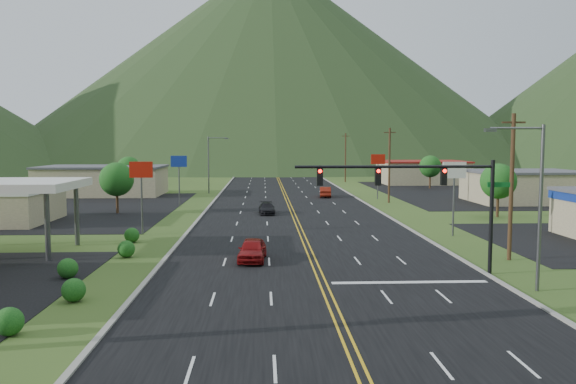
{
  "coord_description": "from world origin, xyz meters",
  "views": [
    {
      "loc": [
        -3.39,
        -19.29,
        8.03
      ],
      "look_at": [
        -1.6,
        20.85,
        4.5
      ],
      "focal_mm": 35.0,
      "sensor_mm": 36.0,
      "label": 1
    }
  ],
  "objects_px": {
    "gas_canopy": "(6,187)",
    "car_red_near": "(252,250)",
    "streetlight_east": "(535,196)",
    "car_red_far": "(325,192)",
    "car_dark_mid": "(267,209)",
    "streetlight_west": "(211,161)",
    "traffic_signal": "(427,188)"
  },
  "relations": [
    {
      "from": "streetlight_west",
      "to": "traffic_signal",
      "type": "bearing_deg",
      "value": -72.03
    },
    {
      "from": "gas_canopy",
      "to": "car_red_near",
      "type": "xyz_separation_m",
      "value": [
        17.86,
        -3.63,
        -4.12
      ]
    },
    {
      "from": "car_red_far",
      "to": "car_red_near",
      "type": "bearing_deg",
      "value": 82.95
    },
    {
      "from": "car_dark_mid",
      "to": "streetlight_east",
      "type": "bearing_deg",
      "value": -69.61
    },
    {
      "from": "car_red_near",
      "to": "car_dark_mid",
      "type": "relative_size",
      "value": 1.03
    },
    {
      "from": "car_red_near",
      "to": "car_red_far",
      "type": "height_order",
      "value": "car_red_far"
    },
    {
      "from": "gas_canopy",
      "to": "car_red_far",
      "type": "height_order",
      "value": "gas_canopy"
    },
    {
      "from": "traffic_signal",
      "to": "streetlight_east",
      "type": "xyz_separation_m",
      "value": [
        4.7,
        -4.0,
        -0.15
      ]
    },
    {
      "from": "streetlight_east",
      "to": "car_red_near",
      "type": "relative_size",
      "value": 2.04
    },
    {
      "from": "car_red_near",
      "to": "streetlight_west",
      "type": "bearing_deg",
      "value": 102.12
    },
    {
      "from": "gas_canopy",
      "to": "car_dark_mid",
      "type": "distance_m",
      "value": 29.08
    },
    {
      "from": "gas_canopy",
      "to": "car_red_near",
      "type": "relative_size",
      "value": 2.27
    },
    {
      "from": "traffic_signal",
      "to": "streetlight_east",
      "type": "relative_size",
      "value": 1.46
    },
    {
      "from": "streetlight_east",
      "to": "streetlight_west",
      "type": "distance_m",
      "value": 64.21
    },
    {
      "from": "streetlight_east",
      "to": "car_red_far",
      "type": "xyz_separation_m",
      "value": [
        -5.36,
        52.95,
        -4.43
      ]
    },
    {
      "from": "streetlight_east",
      "to": "gas_canopy",
      "type": "distance_m",
      "value": 35.28
    },
    {
      "from": "streetlight_east",
      "to": "gas_canopy",
      "type": "xyz_separation_m",
      "value": [
        -33.18,
        12.0,
        -0.31
      ]
    },
    {
      "from": "car_red_near",
      "to": "car_dark_mid",
      "type": "xyz_separation_m",
      "value": [
        1.17,
        25.21,
        -0.13
      ]
    },
    {
      "from": "traffic_signal",
      "to": "streetlight_east",
      "type": "height_order",
      "value": "streetlight_east"
    },
    {
      "from": "traffic_signal",
      "to": "gas_canopy",
      "type": "relative_size",
      "value": 1.31
    },
    {
      "from": "streetlight_east",
      "to": "car_dark_mid",
      "type": "height_order",
      "value": "streetlight_east"
    },
    {
      "from": "streetlight_west",
      "to": "car_dark_mid",
      "type": "bearing_deg",
      "value": -71.76
    },
    {
      "from": "streetlight_west",
      "to": "car_red_far",
      "type": "xyz_separation_m",
      "value": [
        17.5,
        -7.05,
        -4.43
      ]
    },
    {
      "from": "streetlight_west",
      "to": "gas_canopy",
      "type": "xyz_separation_m",
      "value": [
        -10.32,
        -48.0,
        -0.31
      ]
    },
    {
      "from": "streetlight_west",
      "to": "gas_canopy",
      "type": "distance_m",
      "value": 49.1
    },
    {
      "from": "streetlight_east",
      "to": "car_red_near",
      "type": "height_order",
      "value": "streetlight_east"
    },
    {
      "from": "car_red_far",
      "to": "car_dark_mid",
      "type": "bearing_deg",
      "value": 71.14
    },
    {
      "from": "car_dark_mid",
      "to": "car_red_far",
      "type": "height_order",
      "value": "car_red_far"
    },
    {
      "from": "gas_canopy",
      "to": "streetlight_west",
      "type": "bearing_deg",
      "value": 77.87
    },
    {
      "from": "traffic_signal",
      "to": "car_dark_mid",
      "type": "xyz_separation_m",
      "value": [
        -9.45,
        29.58,
        -4.71
      ]
    },
    {
      "from": "streetlight_east",
      "to": "gas_canopy",
      "type": "relative_size",
      "value": 0.9
    },
    {
      "from": "gas_canopy",
      "to": "car_red_far",
      "type": "xyz_separation_m",
      "value": [
        27.82,
        40.95,
        -4.12
      ]
    }
  ]
}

